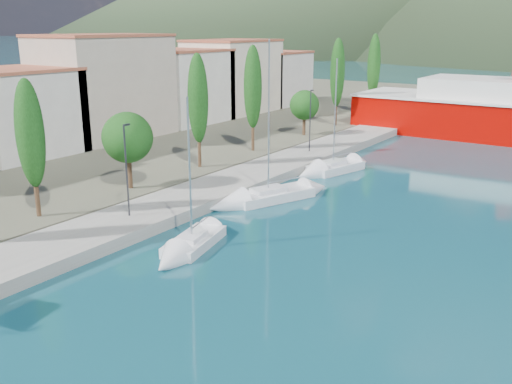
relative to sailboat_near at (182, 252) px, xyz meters
The scene contains 8 objects.
quay 16.69m from the sailboat_near, 111.73° to the left, with size 5.00×88.00×0.80m, color gray.
land_strip 51.01m from the sailboat_near, 150.00° to the left, with size 70.00×148.00×0.70m, color #565644.
town_buildings 39.71m from the sailboat_near, 137.85° to the left, with size 9.20×69.20×11.30m.
tree_row 24.09m from the sailboat_near, 118.91° to the left, with size 3.88×63.39×11.16m.
lamp_posts 8.12m from the sailboat_near, 149.60° to the left, with size 0.15×44.00×6.06m.
sailboat_near is the anchor object (origin of this frame).
sailboat_mid 10.65m from the sailboat_near, 103.39° to the left, with size 5.49×9.16×12.85m.
sailboat_far 21.48m from the sailboat_near, 95.88° to the left, with size 4.28×7.91×11.09m.
Camera 1 is at (17.96, -12.39, 12.81)m, focal length 40.00 mm.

